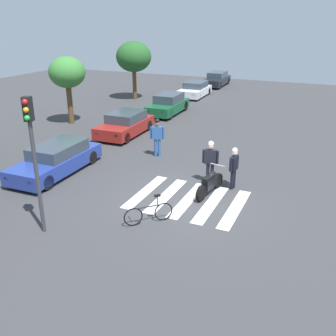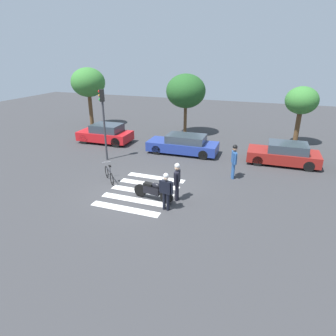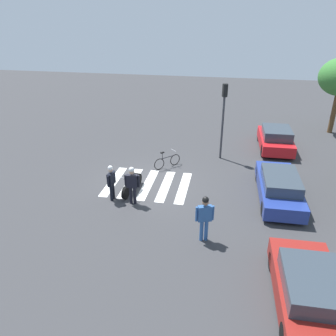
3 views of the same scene
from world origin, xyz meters
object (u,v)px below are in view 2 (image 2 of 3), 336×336
pedestrian_bystander (234,159)px  car_blue_hatchback (183,144)px  leaning_bicycle (109,175)px  police_motorcycle (153,191)px  traffic_light_pole (103,114)px  officer_by_motorcycle (177,179)px  car_maroon_wagon (284,154)px  car_red_convertible (106,134)px  officer_on_foot (166,189)px

pedestrian_bystander → car_blue_hatchback: (-3.72, 3.10, -0.50)m
leaning_bicycle → pedestrian_bystander: (6.06, 2.57, 0.75)m
pedestrian_bystander → car_blue_hatchback: bearing=140.2°
police_motorcycle → traffic_light_pole: bearing=140.5°
officer_by_motorcycle → pedestrian_bystander: bearing=58.6°
traffic_light_pole → car_blue_hatchback: bearing=34.1°
officer_by_motorcycle → car_maroon_wagon: (4.62, 6.63, -0.42)m
pedestrian_bystander → car_red_convertible: bearing=160.4°
leaning_bicycle → car_red_convertible: (-3.88, 6.11, 0.31)m
car_red_convertible → car_blue_hatchback: car_red_convertible is taller
officer_by_motorcycle → car_red_convertible: bearing=138.8°
car_red_convertible → traffic_light_pole: 4.45m
police_motorcycle → leaning_bicycle: size_ratio=1.63×
police_motorcycle → officer_on_foot: bearing=-37.2°
car_blue_hatchback → leaning_bicycle: bearing=-112.4°
officer_on_foot → officer_by_motorcycle: officer_by_motorcycle is taller
car_red_convertible → traffic_light_pole: traffic_light_pole is taller
police_motorcycle → officer_by_motorcycle: 1.25m
officer_on_foot → pedestrian_bystander: size_ratio=0.90×
police_motorcycle → officer_by_motorcycle: officer_by_motorcycle is taller
police_motorcycle → officer_on_foot: 1.24m
officer_on_foot → car_blue_hatchback: size_ratio=0.37×
officer_on_foot → pedestrian_bystander: bearing=63.3°
officer_by_motorcycle → car_blue_hatchback: bearing=104.5°
leaning_bicycle → traffic_light_pole: size_ratio=0.28×
officer_on_foot → pedestrian_bystander: (2.21, 4.38, 0.13)m
car_maroon_wagon → pedestrian_bystander: bearing=-128.1°
car_red_convertible → traffic_light_pole: size_ratio=0.91×
car_maroon_wagon → traffic_light_pole: (-10.48, -3.01, 2.28)m
car_red_convertible → car_maroon_wagon: 12.50m
officer_by_motorcycle → traffic_light_pole: size_ratio=0.42×
officer_on_foot → police_motorcycle: bearing=142.8°
officer_by_motorcycle → traffic_light_pole: traffic_light_pole is taller
leaning_bicycle → car_red_convertible: size_ratio=0.31×
leaning_bicycle → car_maroon_wagon: car_maroon_wagon is taller
officer_on_foot → officer_by_motorcycle: size_ratio=0.95×
officer_by_motorcycle → car_red_convertible: officer_by_motorcycle is taller
police_motorcycle → car_maroon_wagon: 8.98m
officer_on_foot → leaning_bicycle: bearing=154.8°
police_motorcycle → pedestrian_bystander: 4.88m
police_motorcycle → traffic_light_pole: size_ratio=0.46×
officer_on_foot → pedestrian_bystander: pedestrian_bystander is taller
car_blue_hatchback → traffic_light_pole: traffic_light_pole is taller
traffic_light_pole → car_red_convertible: bearing=121.6°
car_red_convertible → officer_on_foot: bearing=-45.7°
officer_by_motorcycle → car_blue_hatchback: size_ratio=0.39×
leaning_bicycle → pedestrian_bystander: pedestrian_bystander is taller
officer_on_foot → car_maroon_wagon: (4.77, 7.65, -0.35)m
car_red_convertible → car_blue_hatchback: size_ratio=0.84×
police_motorcycle → car_red_convertible: size_ratio=0.51×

